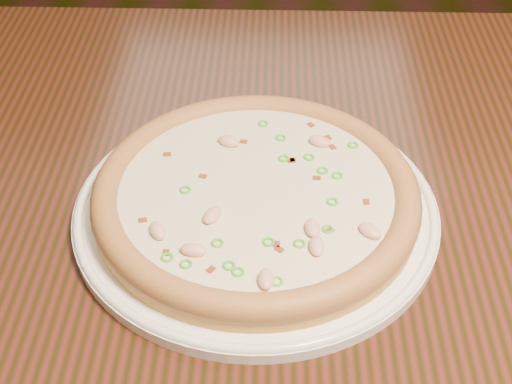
{
  "coord_description": "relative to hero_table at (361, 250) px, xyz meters",
  "views": [
    {
      "loc": [
        0.07,
        -1.29,
        1.24
      ],
      "look_at": [
        0.05,
        -0.76,
        0.78
      ],
      "focal_mm": 50.0,
      "sensor_mm": 36.0,
      "label": 1
    }
  ],
  "objects": [
    {
      "name": "plate",
      "position": [
        -0.12,
        -0.05,
        0.11
      ],
      "size": [
        0.37,
        0.37,
        0.02
      ],
      "color": "white",
      "rests_on": "hero_table"
    },
    {
      "name": "hero_table",
      "position": [
        0.0,
        0.0,
        0.0
      ],
      "size": [
        1.2,
        0.8,
        0.75
      ],
      "color": "black",
      "rests_on": "ground"
    },
    {
      "name": "pizza",
      "position": [
        -0.12,
        -0.05,
        0.13
      ],
      "size": [
        0.33,
        0.33,
        0.03
      ],
      "color": "#CB8C41",
      "rests_on": "plate"
    },
    {
      "name": "ground",
      "position": [
        -0.17,
        0.71,
        -0.65
      ],
      "size": [
        9.0,
        9.0,
        0.0
      ],
      "primitive_type": "plane",
      "color": "black"
    }
  ]
}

